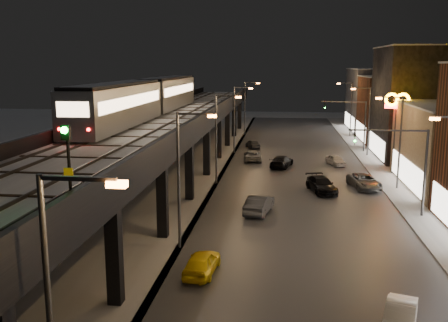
{
  "coord_description": "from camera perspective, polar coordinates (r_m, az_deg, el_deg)",
  "views": [
    {
      "loc": [
        5.93,
        -17.64,
        11.97
      ],
      "look_at": [
        1.67,
        17.83,
        5.0
      ],
      "focal_mm": 40.0,
      "sensor_mm": 36.0,
      "label": 1
    }
  ],
  "objects": [
    {
      "name": "car_onc_dark",
      "position": [
        50.39,
        15.75,
        -2.31
      ],
      "size": [
        3.21,
        5.35,
        1.39
      ],
      "primitive_type": "imported",
      "rotation": [
        0.0,
        0.0,
        0.19
      ],
      "color": "slate",
      "rests_on": "ground"
    },
    {
      "name": "car_mid_silver",
      "position": [
        62.6,
        3.29,
        0.59
      ],
      "size": [
        2.54,
        4.77,
        1.28
      ],
      "primitive_type": "imported",
      "rotation": [
        0.0,
        0.0,
        3.24
      ],
      "color": "#9E9E9E",
      "rests_on": "ground"
    },
    {
      "name": "streetlight_right_2",
      "position": [
        50.28,
        19.21,
        2.72
      ],
      "size": [
        2.56,
        0.28,
        9.0
      ],
      "color": "#38383A",
      "rests_on": "ground"
    },
    {
      "name": "traffic_light_rig_a",
      "position": [
        41.53,
        20.53,
        -0.03
      ],
      "size": [
        6.1,
        0.34,
        7.0
      ],
      "color": "#38383A",
      "rests_on": "ground"
    },
    {
      "name": "streetlight_left_2",
      "position": [
        49.51,
        -0.58,
        3.22
      ],
      "size": [
        2.57,
        0.28,
        9.0
      ],
      "color": "#38383A",
      "rests_on": "ground"
    },
    {
      "name": "building_d",
      "position": [
        68.25,
        22.32,
        6.11
      ],
      "size": [
        12.2,
        13.2,
        14.16
      ],
      "color": "black",
      "rests_on": "ground"
    },
    {
      "name": "car_mid_dark",
      "position": [
        58.7,
        6.59,
        -0.11
      ],
      "size": [
        3.04,
        5.15,
        1.4
      ],
      "primitive_type": "imported",
      "rotation": [
        0.0,
        0.0,
        2.9
      ],
      "color": "black",
      "rests_on": "ground"
    },
    {
      "name": "subway_train",
      "position": [
        53.95,
        -8.74,
        7.21
      ],
      "size": [
        3.14,
        38.27,
        3.76
      ],
      "color": "gray",
      "rests_on": "viaduct_trackbed"
    },
    {
      "name": "streetlight_left_0",
      "position": [
        15.67,
        -18.51,
        -15.02
      ],
      "size": [
        2.57,
        0.28,
        9.0
      ],
      "color": "#38383A",
      "rests_on": "ground"
    },
    {
      "name": "road_surface",
      "position": [
        54.0,
        8.36,
        -1.86
      ],
      "size": [
        17.0,
        120.0,
        0.06
      ],
      "primitive_type": "cube",
      "color": "#46474D",
      "rests_on": "ground"
    },
    {
      "name": "building_e",
      "position": [
        81.95,
        19.66,
        5.57
      ],
      "size": [
        12.2,
        12.2,
        10.16
      ],
      "color": "#602B17",
      "rests_on": "ground"
    },
    {
      "name": "car_onc_red",
      "position": [
        61.03,
        12.65,
        0.04
      ],
      "size": [
        2.47,
        3.88,
        1.23
      ],
      "primitive_type": "imported",
      "rotation": [
        0.0,
        0.0,
        0.3
      ],
      "color": "silver",
      "rests_on": "ground"
    },
    {
      "name": "viaduct_parapet_far",
      "position": [
        52.49,
        -11.29,
        5.23
      ],
      "size": [
        0.3,
        100.0,
        1.1
      ],
      "primitive_type": "cube",
      "color": "black",
      "rests_on": "elevated_viaduct"
    },
    {
      "name": "streetlight_right_4",
      "position": [
        85.59,
        14.17,
        6.19
      ],
      "size": [
        2.56,
        0.28,
        9.0
      ],
      "color": "#38383A",
      "rests_on": "ground"
    },
    {
      "name": "car_taxi",
      "position": [
        29.34,
        -2.54,
        -11.62
      ],
      "size": [
        1.92,
        4.06,
        1.34
      ],
      "primitive_type": "imported",
      "rotation": [
        0.0,
        0.0,
        3.05
      ],
      "color": "yellow",
      "rests_on": "ground"
    },
    {
      "name": "building_f",
      "position": [
        95.58,
        17.86,
        6.67
      ],
      "size": [
        12.2,
        16.2,
        11.16
      ],
      "color": "#494950",
      "rests_on": "ground"
    },
    {
      "name": "traffic_light_rig_b",
      "position": [
        70.73,
        14.92,
        4.6
      ],
      "size": [
        6.1,
        0.34,
        7.0
      ],
      "color": "#38383A",
      "rests_on": "ground"
    },
    {
      "name": "sign_mcdonalds",
      "position": [
        57.11,
        19.12,
        5.54
      ],
      "size": [
        2.66,
        0.63,
        8.93
      ],
      "color": "#38383A",
      "rests_on": "ground"
    },
    {
      "name": "under_viaduct_pavement",
      "position": [
        55.28,
        -5.77,
        -1.49
      ],
      "size": [
        11.0,
        120.0,
        0.06
      ],
      "primitive_type": "cube",
      "color": "#9FA1A8",
      "rests_on": "ground"
    },
    {
      "name": "streetlight_left_4",
      "position": [
        85.14,
        2.57,
        6.49
      ],
      "size": [
        2.57,
        0.28,
        9.0
      ],
      "color": "#38383A",
      "rests_on": "ground"
    },
    {
      "name": "car_onc_silver",
      "position": [
        24.99,
        19.47,
        -16.62
      ],
      "size": [
        2.39,
        4.04,
        1.26
      ],
      "primitive_type": "imported",
      "rotation": [
        0.0,
        0.0,
        -0.3
      ],
      "color": "silver",
      "rests_on": "ground"
    },
    {
      "name": "streetlight_left_1",
      "position": [
        32.01,
        -4.76,
        -1.15
      ],
      "size": [
        2.57,
        0.28,
        9.0
      ],
      "color": "#38383A",
      "rests_on": "ground"
    },
    {
      "name": "car_far_white",
      "position": [
        71.88,
        3.32,
        1.94
      ],
      "size": [
        2.57,
        3.96,
        1.25
      ],
      "primitive_type": "imported",
      "rotation": [
        0.0,
        0.0,
        3.46
      ],
      "color": "#3D3F46",
      "rests_on": "ground"
    },
    {
      "name": "rail_signal",
      "position": [
        19.56,
        -17.49,
        1.33
      ],
      "size": [
        0.36,
        0.44,
        3.13
      ],
      "color": "black",
      "rests_on": "viaduct_trackbed"
    },
    {
      "name": "car_near_white",
      "position": [
        40.65,
        4.05,
        -5.02
      ],
      "size": [
        2.41,
        4.74,
        1.49
      ],
      "primitive_type": "imported",
      "rotation": [
        0.0,
        0.0,
        2.95
      ],
      "color": "#3E4047",
      "rests_on": "ground"
    },
    {
      "name": "sidewalk_right",
      "position": [
        55.19,
        18.8,
        -2.01
      ],
      "size": [
        4.0,
        120.0,
        0.14
      ],
      "primitive_type": "cube",
      "color": "#9FA1A8",
      "rests_on": "ground"
    },
    {
      "name": "streetlight_left_3",
      "position": [
        67.28,
        1.41,
        5.29
      ],
      "size": [
        2.57,
        0.28,
        9.0
      ],
      "color": "#38383A",
      "rests_on": "ground"
    },
    {
      "name": "viaduct_parapet_streetside",
      "position": [
        50.47,
        -1.82,
        5.21
      ],
      "size": [
        0.3,
        100.0,
        1.1
      ],
      "primitive_type": "cube",
      "color": "black",
      "rests_on": "elevated_viaduct"
    },
    {
      "name": "elevated_viaduct",
      "position": [
        51.3,
        -6.66,
        3.85
      ],
      "size": [
        9.0,
        100.0,
        6.3
      ],
      "color": "black",
      "rests_on": "ground"
    },
    {
      "name": "car_onc_white",
      "position": [
        48.0,
        11.07,
        -2.74
      ],
      "size": [
        3.17,
        5.22,
        1.41
      ],
      "primitive_type": "imported",
      "rotation": [
        0.0,
        0.0,
        0.26
      ],
      "color": "black",
      "rests_on": "ground"
    },
    {
      "name": "streetlight_right_3",
      "position": [
        67.84,
        16.04,
        4.91
      ],
      "size": [
        2.56,
        0.28,
        9.0
      ],
      "color": "#38383A",
      "rests_on": "ground"
    },
    {
      "name": "viaduct_trackbed",
      "position": [
        51.33,
        -6.66,
        4.72
      ],
      "size": [
        8.4,
        100.0,
        0.32
      ],
      "color": "#B2B7C1",
      "rests_on": "elevated_viaduct"
    }
  ]
}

